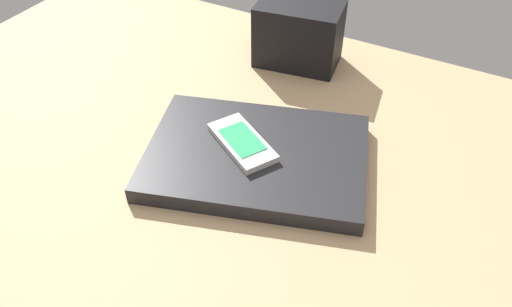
% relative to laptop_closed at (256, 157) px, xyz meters
% --- Properties ---
extents(desk_surface, '(1.20, 0.80, 0.03)m').
position_rel_laptop_closed_xyz_m(desk_surface, '(-0.06, 0.00, -0.03)').
color(desk_surface, tan).
rests_on(desk_surface, ground).
extents(laptop_closed, '(0.36, 0.30, 0.03)m').
position_rel_laptop_closed_xyz_m(laptop_closed, '(0.00, 0.00, 0.00)').
color(laptop_closed, black).
rests_on(laptop_closed, desk_surface).
extents(cell_phone_on_laptop, '(0.12, 0.10, 0.01)m').
position_rel_laptop_closed_xyz_m(cell_phone_on_laptop, '(-0.02, -0.00, 0.02)').
color(cell_phone_on_laptop, silver).
rests_on(cell_phone_on_laptop, laptop_closed).
extents(desk_organizer, '(0.16, 0.11, 0.11)m').
position_rel_laptop_closed_xyz_m(desk_organizer, '(-0.06, 0.28, 0.04)').
color(desk_organizer, black).
rests_on(desk_organizer, desk_surface).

